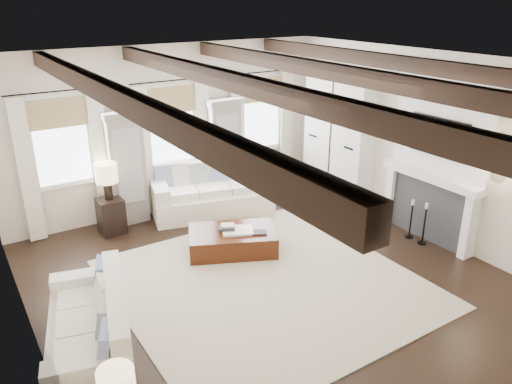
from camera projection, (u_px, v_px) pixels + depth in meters
ground at (282, 290)px, 7.30m from camera, size 7.50×7.50×0.00m
room_shell at (290, 143)px, 7.68m from camera, size 6.54×7.54×3.22m
area_rug at (266, 283)px, 7.45m from camera, size 4.15×4.20×0.02m
sofa_back at (211, 192)px, 9.84m from camera, size 2.49×1.57×0.99m
sofa_left at (94, 330)px, 5.87m from camera, size 1.39×2.18×0.86m
ottoman at (232, 241)px, 8.34m from camera, size 1.67×1.41×0.37m
tray at (238, 231)px, 8.23m from camera, size 0.61×0.56×0.04m
book_lower at (226, 228)px, 8.24m from camera, size 0.32×0.29×0.04m
book_upper at (228, 225)px, 8.25m from camera, size 0.27×0.25×0.03m
book_loose at (259, 232)px, 8.18m from camera, size 0.29×0.26×0.03m
side_table_back at (111, 216)px, 8.97m from camera, size 0.43×0.43×0.65m
lamp_back at (106, 175)px, 8.68m from camera, size 0.39×0.39×0.67m
candlestick_near at (424, 227)px, 8.55m from camera, size 0.15×0.15×0.76m
candlestick_far at (411, 222)px, 8.78m from camera, size 0.15×0.15×0.72m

